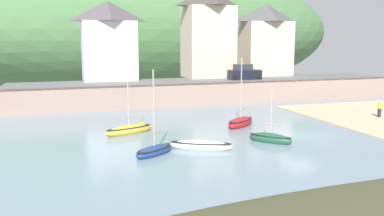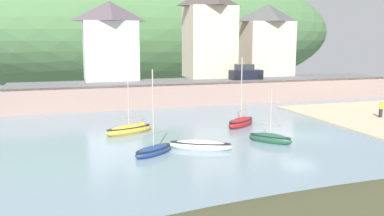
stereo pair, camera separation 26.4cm
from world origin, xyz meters
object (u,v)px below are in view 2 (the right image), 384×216
dinghy_open_wooden (129,130)px  sailboat_far_left (270,138)px  waterfront_building_centre (210,32)px  waterfront_building_right (267,39)px  waterfront_building_left (110,40)px  fishing_boat_green (241,122)px  mooring_buoy (142,125)px  sailboat_white_hull (154,150)px  parked_car_near_slipway (246,73)px  rowboat_small_beached (200,145)px  person_on_slipway (381,108)px

dinghy_open_wooden → sailboat_far_left: 11.18m
waterfront_building_centre → waterfront_building_right: 8.61m
waterfront_building_right → sailboat_far_left: waterfront_building_right is taller
waterfront_building_left → fishing_boat_green: bearing=-66.9°
waterfront_building_right → mooring_buoy: (-21.21, -18.21, -7.28)m
dinghy_open_wooden → sailboat_white_hull: 6.68m
parked_car_near_slipway → mooring_buoy: bearing=-140.1°
dinghy_open_wooden → waterfront_building_right: bearing=20.3°
waterfront_building_left → mooring_buoy: 19.59m
dinghy_open_wooden → fishing_boat_green: bearing=-22.2°
fishing_boat_green → parked_car_near_slipway: (7.69, 16.02, 2.88)m
rowboat_small_beached → person_on_slipway: 20.75m
waterfront_building_left → mooring_buoy: waterfront_building_left is taller
fishing_boat_green → dinghy_open_wooden: size_ratio=1.02×
waterfront_building_left → waterfront_building_centre: size_ratio=0.83×
dinghy_open_wooden → person_on_slipway: bearing=-23.5°
parked_car_near_slipway → person_on_slipway: bearing=-69.4°
fishing_boat_green → dinghy_open_wooden: fishing_boat_green is taller
waterfront_building_right → fishing_boat_green: (-12.94, -20.52, -7.11)m
fishing_boat_green → parked_car_near_slipway: bearing=26.3°
waterfront_building_left → sailboat_far_left: waterfront_building_left is taller
waterfront_building_left → waterfront_building_centre: 13.18m
dinghy_open_wooden → sailboat_white_hull: (0.59, -6.65, -0.04)m
waterfront_building_left → parked_car_near_slipway: waterfront_building_left is taller
waterfront_building_centre → person_on_slipway: bearing=-65.1°
waterfront_building_right → person_on_slipway: size_ratio=6.10×
parked_car_near_slipway → waterfront_building_centre: bearing=125.6°
waterfront_building_centre → fishing_boat_green: (-4.38, -20.52, -8.07)m
person_on_slipway → mooring_buoy: 22.68m
dinghy_open_wooden → mooring_buoy: bearing=35.3°
sailboat_far_left → parked_car_near_slipway: size_ratio=1.03×
waterfront_building_centre → parked_car_near_slipway: bearing=-53.7°
fishing_boat_green → sailboat_far_left: (-0.31, -5.95, -0.04)m
waterfront_building_right → parked_car_near_slipway: 8.11m
sailboat_far_left → person_on_slipway: sailboat_far_left is taller
fishing_boat_green → sailboat_far_left: 5.96m
sailboat_white_hull → waterfront_building_right: bearing=14.4°
fishing_boat_green → parked_car_near_slipway: 18.00m
sailboat_far_left → mooring_buoy: bearing=-176.7°
sailboat_white_hull → dinghy_open_wooden: bearing=58.6°
dinghy_open_wooden → sailboat_far_left: (9.40, -6.04, -0.01)m
dinghy_open_wooden → sailboat_far_left: dinghy_open_wooden is taller
sailboat_white_hull → rowboat_small_beached: bearing=-30.3°
fishing_boat_green → waterfront_building_left: bearing=75.0°
sailboat_far_left → person_on_slipway: (14.52, 5.30, 0.69)m
waterfront_building_right → fishing_boat_green: waterfront_building_right is taller
mooring_buoy → waterfront_building_centre: bearing=55.2°
waterfront_building_left → parked_car_near_slipway: bearing=-15.3°
parked_car_near_slipway → waterfront_building_left: bearing=163.9°
rowboat_small_beached → sailboat_white_hull: (-3.36, -0.36, 0.02)m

